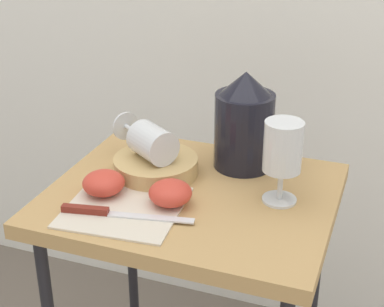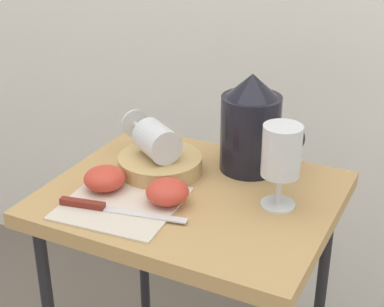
{
  "view_description": "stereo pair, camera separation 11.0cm",
  "coord_description": "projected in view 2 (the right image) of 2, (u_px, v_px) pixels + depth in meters",
  "views": [
    {
      "loc": [
        0.34,
        -0.93,
        1.23
      ],
      "look_at": [
        0.0,
        0.0,
        0.75
      ],
      "focal_mm": 55.97,
      "sensor_mm": 36.0,
      "label": 1
    },
    {
      "loc": [
        0.44,
        -0.89,
        1.23
      ],
      "look_at": [
        0.0,
        0.0,
        0.75
      ],
      "focal_mm": 55.97,
      "sensor_mm": 36.0,
      "label": 2
    }
  ],
  "objects": [
    {
      "name": "linen_napkin",
      "position": [
        122.0,
        203.0,
        1.09
      ],
      "size": [
        0.22,
        0.22,
        0.0
      ],
      "primitive_type": "cube",
      "rotation": [
        0.0,
        0.0,
        0.08
      ],
      "color": "beige",
      "rests_on": "table"
    },
    {
      "name": "pitcher",
      "position": [
        251.0,
        131.0,
        1.19
      ],
      "size": [
        0.17,
        0.12,
        0.2
      ],
      "color": "black",
      "rests_on": "table"
    },
    {
      "name": "basket_tray",
      "position": [
        160.0,
        164.0,
        1.2
      ],
      "size": [
        0.17,
        0.17,
        0.03
      ],
      "primitive_type": "cylinder",
      "color": "tan",
      "rests_on": "table"
    },
    {
      "name": "table",
      "position": [
        192.0,
        224.0,
        1.17
      ],
      "size": [
        0.53,
        0.44,
        0.67
      ],
      "color": "tan",
      "rests_on": "ground_plane"
    },
    {
      "name": "apple_half_right",
      "position": [
        167.0,
        192.0,
        1.08
      ],
      "size": [
        0.08,
        0.08,
        0.04
      ],
      "primitive_type": "ellipsoid",
      "color": "#CC3D2D",
      "rests_on": "linen_napkin"
    },
    {
      "name": "wine_glass_upright",
      "position": [
        281.0,
        156.0,
        1.04
      ],
      "size": [
        0.07,
        0.07,
        0.16
      ],
      "color": "silver",
      "rests_on": "table"
    },
    {
      "name": "apple_half_left",
      "position": [
        105.0,
        178.0,
        1.13
      ],
      "size": [
        0.08,
        0.08,
        0.04
      ],
      "primitive_type": "ellipsoid",
      "color": "#CC3D2D",
      "rests_on": "linen_napkin"
    },
    {
      "name": "knife",
      "position": [
        103.0,
        207.0,
        1.07
      ],
      "size": [
        0.24,
        0.06,
        0.01
      ],
      "color": "silver",
      "rests_on": "linen_napkin"
    },
    {
      "name": "wine_glass_tipped_near",
      "position": [
        156.0,
        140.0,
        1.18
      ],
      "size": [
        0.16,
        0.14,
        0.07
      ],
      "color": "silver",
      "rests_on": "basket_tray"
    }
  ]
}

